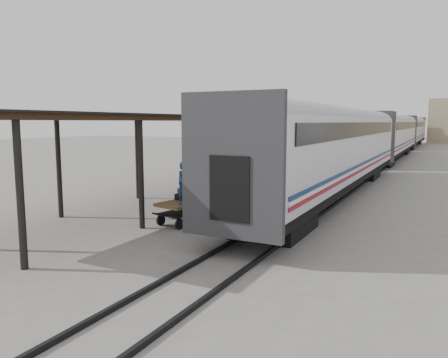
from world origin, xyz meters
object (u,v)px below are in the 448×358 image
object	(u,v)px
baggage_cart	(188,206)
porter	(184,183)
pedestrian	(276,165)
luggage_tug	(293,167)

from	to	relation	value
baggage_cart	porter	distance (m)	1.21
baggage_cart	pedestrian	world-z (taller)	pedestrian
luggage_tug	pedestrian	bearing A→B (deg)	-100.96
luggage_tug	pedestrian	distance (m)	1.55
porter	pedestrian	distance (m)	14.84
luggage_tug	porter	world-z (taller)	porter
baggage_cart	luggage_tug	xyz separation A→B (m)	(-0.86, 15.39, 0.04)
baggage_cart	porter	size ratio (longest dim) A/B	1.69
luggage_tug	porter	size ratio (longest dim) A/B	1.26
porter	luggage_tug	bearing A→B (deg)	26.03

